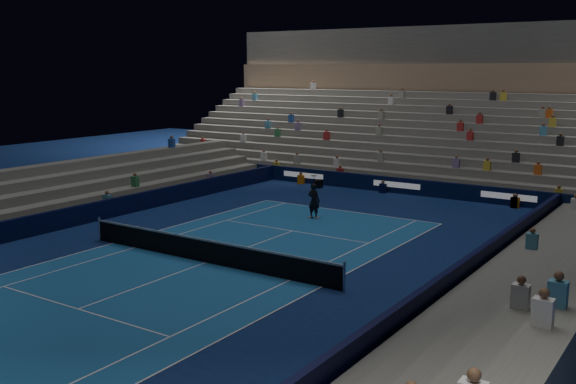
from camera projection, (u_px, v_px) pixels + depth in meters
The scene contains 11 objects.
ground at pixel (206, 263), 26.88m from camera, with size 90.00×90.00×0.00m, color #0D1F52.
court_surface at pixel (206, 262), 26.88m from camera, with size 10.97×23.77×0.01m, color #1B5797.
sponsor_barrier_far at pixel (397, 185), 41.91m from camera, with size 44.00×0.25×1.00m, color black.
sponsor_barrier_east at pixel (433, 296), 21.49m from camera, with size 0.25×37.00×1.00m, color black.
sponsor_barrier_west at pixel (54, 221), 32.09m from camera, with size 0.25×37.00×1.00m, color black.
grandstand_main at pixel (452, 129), 49.06m from camera, with size 44.00×15.20×11.20m.
grandstand_east at pixel (545, 304), 19.51m from camera, with size 5.00×37.00×2.50m.
grandstand_west at pixel (10, 204), 33.91m from camera, with size 5.00×37.00×2.50m.
tennis_net at pixel (206, 251), 26.79m from camera, with size 12.90×0.10×1.10m.
tennis_player at pixel (314, 201), 34.67m from camera, with size 0.69×0.46×1.90m, color black.
broadcast_camera at pixel (318, 184), 43.78m from camera, with size 0.43×0.86×0.55m.
Camera 1 is at (17.17, -19.67, 7.75)m, focal length 41.21 mm.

